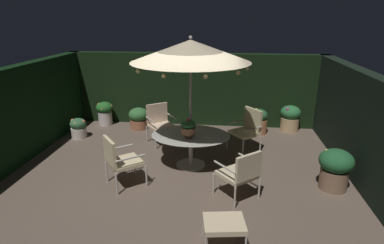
{
  "coord_description": "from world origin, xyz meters",
  "views": [
    {
      "loc": [
        0.96,
        -6.01,
        3.19
      ],
      "look_at": [
        0.22,
        0.56,
        0.94
      ],
      "focal_mm": 29.52,
      "sensor_mm": 36.0,
      "label": 1
    }
  ],
  "objects": [
    {
      "name": "patio_umbrella",
      "position": [
        0.22,
        0.31,
        2.51
      ],
      "size": [
        2.43,
        2.43,
        2.81
      ],
      "color": "#B7B0AB",
      "rests_on": "ground_plane"
    },
    {
      "name": "hedge_backdrop_rear",
      "position": [
        0.0,
        3.21,
        1.07
      ],
      "size": [
        7.63,
        0.3,
        2.14
      ],
      "primitive_type": "cube",
      "color": "black",
      "rests_on": "ground_plane"
    },
    {
      "name": "patio_chair_north",
      "position": [
        -0.74,
        1.6,
        0.57
      ],
      "size": [
        0.86,
        0.85,
        1.01
      ],
      "color": "#BCB1A9",
      "rests_on": "ground_plane"
    },
    {
      "name": "centerpiece_planter",
      "position": [
        0.2,
        0.1,
        0.98
      ],
      "size": [
        0.3,
        0.3,
        0.42
      ],
      "color": "#A96C4E",
      "rests_on": "patio_dining_table"
    },
    {
      "name": "potted_plant_left_near",
      "position": [
        2.8,
        2.87,
        0.39
      ],
      "size": [
        0.57,
        0.57,
        0.74
      ],
      "color": "tan",
      "rests_on": "ground_plane"
    },
    {
      "name": "potted_plant_right_near",
      "position": [
        3.07,
        -0.35,
        0.44
      ],
      "size": [
        0.64,
        0.64,
        0.8
      ],
      "color": "#81614A",
      "rests_on": "ground_plane"
    },
    {
      "name": "patio_chair_northeast",
      "position": [
        -1.04,
        -0.7,
        0.58
      ],
      "size": [
        0.87,
        0.87,
        1.01
      ],
      "color": "#B9B2AD",
      "rests_on": "ground_plane"
    },
    {
      "name": "hedge_backdrop_right",
      "position": [
        3.67,
        0.0,
        1.07
      ],
      "size": [
        0.3,
        6.72,
        2.14
      ],
      "primitive_type": "cube",
      "color": "black",
      "rests_on": "ground_plane"
    },
    {
      "name": "potted_plant_left_far",
      "position": [
        -2.69,
        2.78,
        0.39
      ],
      "size": [
        0.49,
        0.49,
        0.71
      ],
      "color": "beige",
      "rests_on": "ground_plane"
    },
    {
      "name": "potted_plant_back_left",
      "position": [
        -3.01,
        1.66,
        0.28
      ],
      "size": [
        0.43,
        0.43,
        0.55
      ],
      "color": "beige",
      "rests_on": "ground_plane"
    },
    {
      "name": "patio_chair_southeast",
      "position": [
        1.5,
        1.29,
        0.6
      ],
      "size": [
        0.83,
        0.84,
        1.05
      ],
      "color": "#B9B0A5",
      "rests_on": "ground_plane"
    },
    {
      "name": "ottoman_footrest",
      "position": [
        0.99,
        -2.18,
        0.35
      ],
      "size": [
        0.65,
        0.56,
        0.4
      ],
      "color": "#B7B3AA",
      "rests_on": "ground_plane"
    },
    {
      "name": "hedge_backdrop_left",
      "position": [
        -3.67,
        0.0,
        1.07
      ],
      "size": [
        0.3,
        6.72,
        2.14
      ],
      "primitive_type": "cube",
      "color": "black",
      "rests_on": "ground_plane"
    },
    {
      "name": "ground_plane",
      "position": [
        0.0,
        0.0,
        -0.01
      ],
      "size": [
        7.63,
        6.72,
        0.02
      ],
      "primitive_type": "cube",
      "color": "brown"
    },
    {
      "name": "patio_dining_table",
      "position": [
        0.22,
        0.31,
        0.6
      ],
      "size": [
        1.71,
        1.33,
        0.74
      ],
      "color": "#BAB2AA",
      "rests_on": "ground_plane"
    },
    {
      "name": "potted_plant_back_center",
      "position": [
        1.88,
        2.56,
        0.36
      ],
      "size": [
        0.48,
        0.48,
        0.7
      ],
      "color": "#B06D4C",
      "rests_on": "ground_plane"
    },
    {
      "name": "patio_chair_east",
      "position": [
        1.26,
        -0.92,
        0.54
      ],
      "size": [
        0.87,
        0.87,
        0.95
      ],
      "color": "#BCB4A3",
      "rests_on": "ground_plane"
    },
    {
      "name": "potted_plant_front_corner",
      "position": [
        -1.58,
        2.55,
        0.33
      ],
      "size": [
        0.57,
        0.57,
        0.63
      ],
      "color": "#A05F43",
      "rests_on": "ground_plane"
    }
  ]
}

